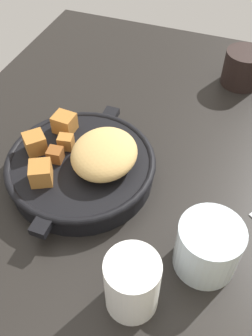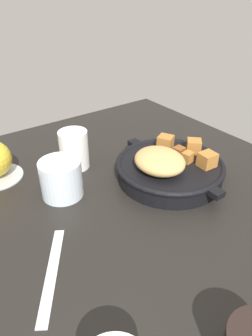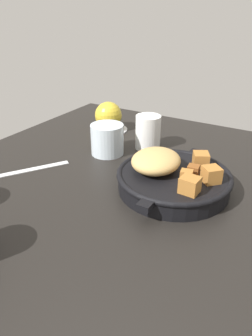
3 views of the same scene
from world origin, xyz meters
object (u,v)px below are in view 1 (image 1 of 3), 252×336
water_glass_short (208,247)px  coffee_mug_dark (243,68)px  cast_iron_skillet (83,164)px  white_creamer_pitcher (132,284)px

water_glass_short → coffee_mug_dark: water_glass_short is taller
cast_iron_skillet → water_glass_short: bearing=68.8°
cast_iron_skillet → water_glass_short: 22.76cm
water_glass_short → coffee_mug_dark: 42.91cm
water_glass_short → white_creamer_pitcher: size_ratio=0.94×
water_glass_short → white_creamer_pitcher: bearing=-41.3°
water_glass_short → white_creamer_pitcher: white_creamer_pitcher is taller
water_glass_short → coffee_mug_dark: (-42.86, -1.92, -0.31)cm
water_glass_short → white_creamer_pitcher: (8.27, -7.26, 0.60)cm
cast_iron_skillet → white_creamer_pitcher: size_ratio=3.13×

